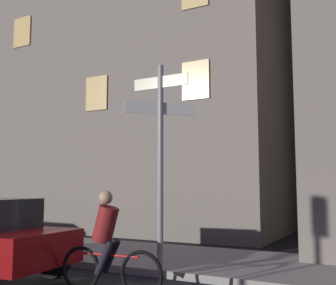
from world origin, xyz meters
The scene contains 3 objects.
sidewalk_kerb centered at (0.00, 6.51, 0.07)m, with size 40.00×3.16×0.14m, color #9E9991.
signpost centered at (-0.71, 5.32, 2.48)m, with size 1.24×1.07×4.00m.
cyclist centered at (-0.63, 3.51, 0.75)m, with size 1.82×0.35×1.61m.
Camera 1 is at (3.34, -1.86, 1.68)m, focal length 44.27 mm.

